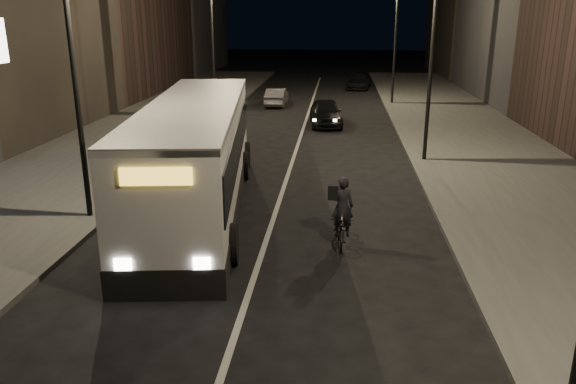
% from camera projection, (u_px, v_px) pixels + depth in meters
% --- Properties ---
extents(ground, '(180.00, 180.00, 0.00)m').
position_uv_depth(ground, '(251.00, 288.00, 13.00)').
color(ground, black).
rests_on(ground, ground).
extents(sidewalk_right, '(7.00, 70.00, 0.16)m').
position_uv_depth(sidewalk_right, '(482.00, 151.00, 25.53)').
color(sidewalk_right, '#3A3A37').
rests_on(sidewalk_right, ground).
extents(sidewalk_left, '(7.00, 70.00, 0.16)m').
position_uv_depth(sidewalk_left, '(121.00, 144.00, 26.99)').
color(sidewalk_left, '#3A3A37').
rests_on(sidewalk_left, ground).
extents(streetlight_right_mid, '(1.20, 0.44, 8.12)m').
position_uv_depth(streetlight_right_mid, '(427.00, 32.00, 22.30)').
color(streetlight_right_mid, black).
rests_on(streetlight_right_mid, sidewalk_right).
extents(streetlight_right_far, '(1.20, 0.44, 8.12)m').
position_uv_depth(streetlight_right_far, '(392.00, 25.00, 37.48)').
color(streetlight_right_far, black).
rests_on(streetlight_right_far, sidewalk_right).
extents(streetlight_left_near, '(1.20, 0.44, 8.12)m').
position_uv_depth(streetlight_left_near, '(80.00, 40.00, 15.62)').
color(streetlight_left_near, black).
rests_on(streetlight_left_near, sidewalk_left).
extents(streetlight_left_far, '(1.20, 0.44, 8.12)m').
position_uv_depth(streetlight_left_far, '(216.00, 26.00, 32.71)').
color(streetlight_left_far, black).
rests_on(streetlight_left_far, sidewalk_left).
extents(city_bus, '(4.24, 12.99, 3.45)m').
position_uv_depth(city_bus, '(197.00, 151.00, 17.90)').
color(city_bus, silver).
rests_on(city_bus, ground).
extents(cyclist_on_bicycle, '(0.63, 1.74, 2.00)m').
position_uv_depth(cyclist_on_bicycle, '(342.00, 222.00, 15.19)').
color(cyclist_on_bicycle, black).
rests_on(cyclist_on_bicycle, ground).
extents(car_near, '(2.11, 4.39, 1.45)m').
position_uv_depth(car_near, '(326.00, 113.00, 31.71)').
color(car_near, black).
rests_on(car_near, ground).
extents(car_mid, '(1.31, 3.70, 1.22)m').
position_uv_depth(car_mid, '(277.00, 97.00, 38.51)').
color(car_mid, '#404043').
rests_on(car_mid, ground).
extents(car_far, '(2.43, 4.70, 1.30)m').
position_uv_depth(car_far, '(359.00, 81.00, 47.44)').
color(car_far, black).
rests_on(car_far, ground).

